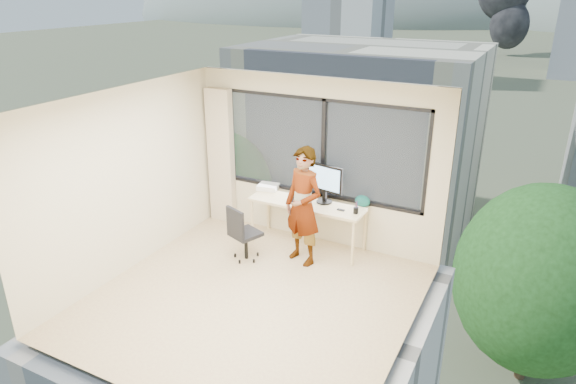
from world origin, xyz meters
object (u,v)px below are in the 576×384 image
Objects in this scene: person at (303,206)px; handbag at (363,201)px; laptop at (299,195)px; desk at (307,224)px; chair at (246,232)px; game_console at (268,187)px; monitor at (325,183)px.

handbag is at bearing 64.01° from person.
desk is at bearing 11.91° from laptop.
chair reaches higher than game_console.
handbag reaches higher than chair.
chair is 1.43× the size of monitor.
game_console is (-1.03, 0.08, -0.27)m from monitor.
chair is 2.76× the size of game_console.
monitor reaches higher than game_console.
desk is at bearing 72.05° from chair.
game_console is at bearing -174.66° from handbag.
desk is 0.70m from person.
desk is 5.65× the size of game_console.
desk is 1.02m from chair.
person is at bearing -43.57° from game_console.
monitor is 0.44m from laptop.
monitor is at bearing -13.86° from game_console.
chair is 1.80m from handbag.
desk is at bearing -144.59° from monitor.
monitor is at bearing 66.92° from chair.
chair is (-0.64, -0.79, 0.06)m from desk.
person is 7.58× the size of handbag.
desk is 1.02× the size of person.
chair is at bearing -123.32° from monitor.
handbag is at bearing -8.24° from game_console.
monitor reaches higher than chair.
desk is at bearing 125.74° from person.
laptop is at bearing -159.85° from handbag.
desk is 7.75× the size of handbag.
handbag is at bearing 55.95° from chair.
chair is 0.96m from person.
handbag is (0.93, 0.26, -0.01)m from laptop.
chair is at bearing -132.93° from laptop.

